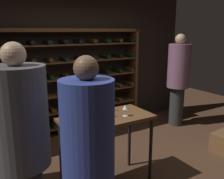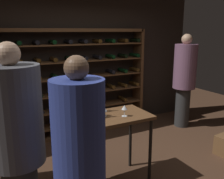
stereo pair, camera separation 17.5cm
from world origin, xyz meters
name	(u,v)px [view 2 (the right image)]	position (x,y,z in m)	size (l,w,h in m)	color
ground_plane	(131,178)	(0.00, 0.00, 0.00)	(10.11, 10.11, 0.00)	#472D1E
back_wall	(76,62)	(0.00, 2.06, 1.39)	(5.37, 0.10, 2.77)	black
wine_rack	(76,83)	(-0.09, 1.85, 1.03)	(2.86, 0.32, 2.04)	brown
tasting_table	(105,126)	(-0.36, 0.05, 0.83)	(1.16, 0.59, 0.95)	brown
person_host_in_suit	(16,139)	(-1.46, -0.36, 1.05)	(0.50, 0.50, 1.91)	#2A2A2A
person_bystander_dark_jacket	(79,155)	(-1.04, -0.83, 1.01)	(0.43, 0.43, 1.82)	black
person_guest_khaki	(184,77)	(2.02, 1.17, 1.07)	(0.46, 0.46, 1.94)	#2E2E2E
wine_bottle_red_label	(97,103)	(-0.37, 0.27, 1.07)	(0.08, 0.08, 0.35)	#4C3314
wine_bottle_green_slim	(92,108)	(-0.53, 0.07, 1.08)	(0.08, 0.08, 0.36)	black
wine_bottle_gold_foil	(75,111)	(-0.75, 0.08, 1.08)	(0.08, 0.08, 0.37)	black
wine_glass_stemmed_right	(124,108)	(-0.14, -0.05, 1.06)	(0.07, 0.07, 0.15)	silver
wine_glass_stemmed_left	(104,109)	(-0.37, 0.08, 1.04)	(0.08, 0.08, 0.13)	silver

